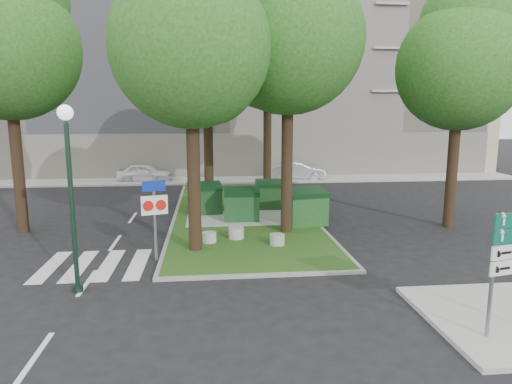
{
  "coord_description": "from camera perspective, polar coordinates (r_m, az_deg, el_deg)",
  "views": [
    {
      "loc": [
        -0.98,
        -12.74,
        4.85
      ],
      "look_at": [
        0.64,
        2.97,
        2.0
      ],
      "focal_mm": 32.0,
      "sensor_mm": 36.0,
      "label": 1
    }
  ],
  "objects": [
    {
      "name": "tree_median_near_right",
      "position": [
        17.85,
        4.36,
        20.32
      ],
      "size": [
        5.6,
        5.6,
        11.46
      ],
      "color": "black",
      "rests_on": "ground"
    },
    {
      "name": "street_lamp",
      "position": [
        12.74,
        -22.24,
        1.72
      ],
      "size": [
        0.4,
        0.4,
        4.98
      ],
      "color": "black",
      "rests_on": "ground"
    },
    {
      "name": "median_island",
      "position": [
        21.34,
        -1.78,
        -2.75
      ],
      "size": [
        6.0,
        16.0,
        0.12
      ],
      "primitive_type": "cube",
      "color": "#234012",
      "rests_on": "ground"
    },
    {
      "name": "bollard_mid",
      "position": [
        17.09,
        -2.48,
        -5.14
      ],
      "size": [
        0.57,
        0.57,
        0.41
      ],
      "primitive_type": "cylinder",
      "color": "#A6A5A1",
      "rests_on": "median_island"
    },
    {
      "name": "apartment_building",
      "position": [
        38.88,
        -4.59,
        14.84
      ],
      "size": [
        41.0,
        12.0,
        16.0
      ],
      "primitive_type": "cube",
      "color": "tan",
      "rests_on": "ground"
    },
    {
      "name": "dumpster_b",
      "position": [
        19.8,
        -1.82,
        -1.56
      ],
      "size": [
        1.57,
        1.12,
        1.43
      ],
      "rotation": [
        0.0,
        0.0,
        -0.03
      ],
      "color": "#113A16",
      "rests_on": "median_island"
    },
    {
      "name": "tree_street_right",
      "position": [
        20.56,
        24.37,
        15.3
      ],
      "size": [
        5.0,
        5.0,
        10.06
      ],
      "color": "black",
      "rests_on": "ground"
    },
    {
      "name": "dumpster_a",
      "position": [
        21.21,
        -6.43,
        -0.82
      ],
      "size": [
        1.67,
        1.27,
        1.44
      ],
      "rotation": [
        0.0,
        0.0,
        0.12
      ],
      "color": "#0E3311",
      "rests_on": "median_island"
    },
    {
      "name": "zebra_crossing",
      "position": [
        15.3,
        -16.2,
        -8.66
      ],
      "size": [
        5.0,
        3.0,
        0.01
      ],
      "primitive_type": "cube",
      "color": "silver",
      "rests_on": "ground"
    },
    {
      "name": "dumpster_d",
      "position": [
        19.12,
        6.25,
        -1.88
      ],
      "size": [
        1.85,
        1.45,
        1.54
      ],
      "rotation": [
        0.0,
        0.0,
        0.19
      ],
      "color": "#164615",
      "rests_on": "median_island"
    },
    {
      "name": "tree_median_far",
      "position": [
        25.26,
        1.67,
        18.12
      ],
      "size": [
        5.8,
        5.8,
        11.93
      ],
      "color": "black",
      "rests_on": "ground"
    },
    {
      "name": "bollard_right",
      "position": [
        16.32,
        2.65,
        -5.94
      ],
      "size": [
        0.53,
        0.53,
        0.38
      ],
      "primitive_type": "cylinder",
      "color": "#969691",
      "rests_on": "median_island"
    },
    {
      "name": "bollard_left",
      "position": [
        16.68,
        -5.86,
        -5.65
      ],
      "size": [
        0.51,
        0.51,
        0.36
      ],
      "primitive_type": "cylinder",
      "color": "#A9A8A3",
      "rests_on": "median_island"
    },
    {
      "name": "tree_street_left",
      "position": [
        20.41,
        -28.53,
        16.92
      ],
      "size": [
        5.4,
        5.4,
        11.0
      ],
      "color": "black",
      "rests_on": "ground"
    },
    {
      "name": "car_white",
      "position": [
        31.88,
        -13.69,
        2.33
      ],
      "size": [
        3.85,
        1.9,
        1.26
      ],
      "primitive_type": "imported",
      "rotation": [
        0.0,
        0.0,
        1.46
      ],
      "color": "white",
      "rests_on": "ground"
    },
    {
      "name": "tree_median_near_left",
      "position": [
        15.51,
        -7.86,
        19.29
      ],
      "size": [
        5.2,
        5.2,
        10.53
      ],
      "color": "black",
      "rests_on": "ground"
    },
    {
      "name": "ground",
      "position": [
        13.67,
        -1.43,
        -10.56
      ],
      "size": [
        120.0,
        120.0,
        0.0
      ],
      "primitive_type": "plane",
      "color": "black",
      "rests_on": "ground"
    },
    {
      "name": "tree_median_mid",
      "position": [
        21.91,
        -5.92,
        15.75
      ],
      "size": [
        4.8,
        4.8,
        9.99
      ],
      "color": "black",
      "rests_on": "ground"
    },
    {
      "name": "car_silver",
      "position": [
        32.14,
        5.23,
        2.65
      ],
      "size": [
        4.01,
        1.84,
        1.27
      ],
      "primitive_type": "imported",
      "rotation": [
        0.0,
        0.0,
        1.44
      ],
      "color": "#ACADB5",
      "rests_on": "ground"
    },
    {
      "name": "dumpster_c",
      "position": [
        22.19,
        1.88,
        -0.34
      ],
      "size": [
        1.53,
        1.1,
        1.39
      ],
      "rotation": [
        0.0,
        0.0,
        -0.04
      ],
      "color": "#0F3510",
      "rests_on": "median_island"
    },
    {
      "name": "traffic_sign_pole",
      "position": [
        14.94,
        -12.59,
        -1.79
      ],
      "size": [
        0.82,
        0.27,
        2.81
      ],
      "rotation": [
        0.0,
        0.0,
        0.27
      ],
      "color": "slate",
      "rests_on": "ground"
    },
    {
      "name": "building_sidewalk",
      "position": [
        31.62,
        -4.06,
        1.49
      ],
      "size": [
        42.0,
        3.0,
        0.12
      ],
      "primitive_type": "cube",
      "color": "#999993",
      "rests_on": "ground"
    },
    {
      "name": "median_kerb",
      "position": [
        21.34,
        -1.78,
        -2.78
      ],
      "size": [
        6.3,
        16.3,
        0.1
      ],
      "primitive_type": "cube",
      "color": "gray",
      "rests_on": "ground"
    },
    {
      "name": "litter_bin",
      "position": [
        21.77,
        5.29,
        -1.29
      ],
      "size": [
        0.46,
        0.46,
        0.8
      ],
      "primitive_type": "cylinder",
      "color": "gold",
      "rests_on": "median_island"
    }
  ]
}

